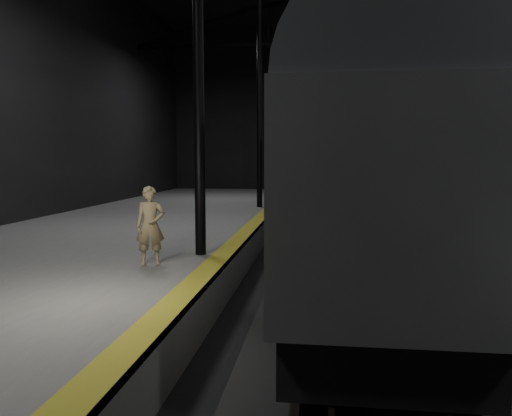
# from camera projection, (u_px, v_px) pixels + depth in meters

# --- Properties ---
(ground) EXTENTS (44.00, 44.00, 0.00)m
(ground) POSITION_uv_depth(u_px,v_px,m) (347.00, 264.00, 15.86)
(ground) COLOR black
(ground) RESTS_ON ground
(platform_left) EXTENTS (9.00, 43.80, 1.00)m
(platform_left) POSITION_uv_depth(u_px,v_px,m) (122.00, 243.00, 16.77)
(platform_left) COLOR #535351
(platform_left) RESTS_ON ground
(tactile_strip) EXTENTS (0.50, 43.80, 0.01)m
(tactile_strip) POSITION_uv_depth(u_px,v_px,m) (247.00, 231.00, 16.18)
(tactile_strip) COLOR olive
(tactile_strip) RESTS_ON platform_left
(track) EXTENTS (2.40, 43.00, 0.24)m
(track) POSITION_uv_depth(u_px,v_px,m) (348.00, 262.00, 15.86)
(track) COLOR #3F3328
(track) RESTS_ON ground
(train) EXTENTS (3.21, 21.45, 5.73)m
(train) POSITION_uv_depth(u_px,v_px,m) (348.00, 163.00, 16.26)
(train) COLOR #9B9EA2
(train) RESTS_ON ground
(woman) EXTENTS (0.74, 0.60, 1.75)m
(woman) POSITION_uv_depth(u_px,v_px,m) (150.00, 226.00, 11.04)
(woman) COLOR #927F59
(woman) RESTS_ON platform_left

